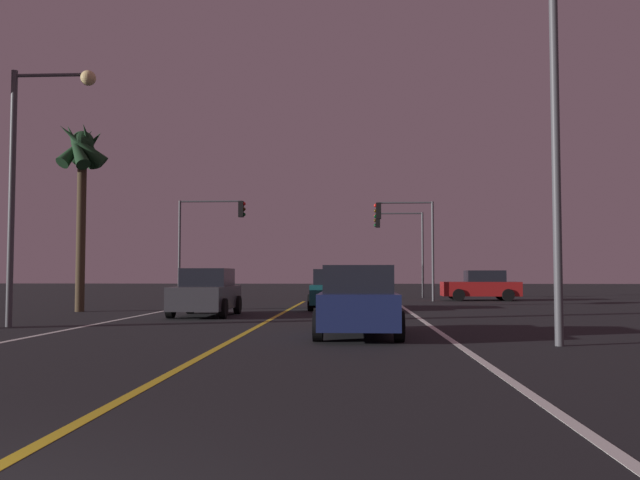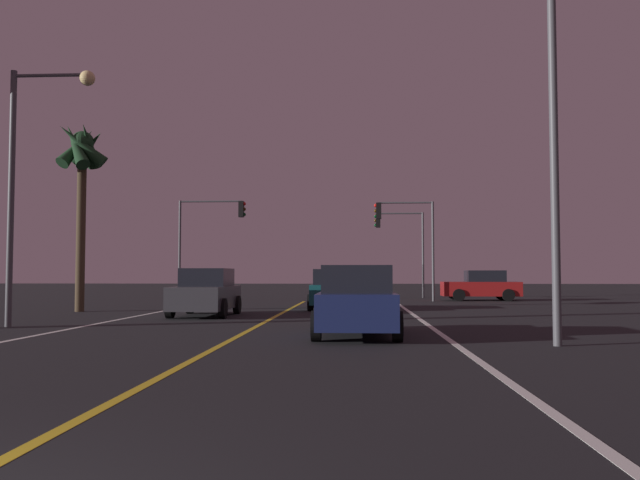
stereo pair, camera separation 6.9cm
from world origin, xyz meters
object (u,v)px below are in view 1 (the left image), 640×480
Objects in this scene: car_oncoming at (206,293)px; street_lamp_right_near at (527,93)px; traffic_light_near_left at (211,226)px; palm_tree_left_mid at (82,160)px; car_ahead_far at (334,290)px; traffic_light_near_right at (405,227)px; car_lead_same_lane at (358,302)px; traffic_light_far_right at (399,234)px; street_lamp_left_mid at (33,160)px; car_crossing_side at (481,286)px.

street_lamp_right_near reaches higher than car_oncoming.
palm_tree_left_mid reaches higher than traffic_light_near_left.
car_ahead_far is 0.78× the size of traffic_light_near_right.
car_oncoming is 1.00× the size of car_lead_same_lane.
car_ahead_far is 0.56× the size of palm_tree_left_mid.
traffic_light_near_right reaches higher than traffic_light_far_right.
car_lead_same_lane is (5.40, -7.54, 0.00)m from car_oncoming.
car_ahead_far is 15.46m from street_lamp_right_near.
traffic_light_near_left reaches higher than traffic_light_near_right.
traffic_light_near_right is 17.63m from palm_tree_left_mid.
street_lamp_right_near is (0.91, -22.71, 1.25)m from traffic_light_near_right.
street_lamp_right_near reaches higher than traffic_light_near_right.
car_lead_same_lane is 10.34m from street_lamp_left_mid.
street_lamp_right_near is 1.14× the size of street_lamp_left_mid.
palm_tree_left_mid is at bearing 103.16° from street_lamp_left_mid.
street_lamp_left_mid is (-3.87, -5.22, 3.93)m from car_oncoming.
traffic_light_near_left is 0.67× the size of street_lamp_right_near.
car_oncoming is 0.58× the size of street_lamp_left_mid.
traffic_light_near_right is 5.50m from traffic_light_far_right.
street_lamp_left_mid is at bearing -76.84° from palm_tree_left_mid.
palm_tree_left_mid reaches higher than car_ahead_far.
palm_tree_left_mid is (-2.89, -10.88, 1.87)m from traffic_light_near_left.
street_lamp_right_near is at bearing -38.92° from palm_tree_left_mid.
street_lamp_left_mid reaches higher than traffic_light_near_left.
street_lamp_right_near reaches higher than car_lead_same_lane.
street_lamp_left_mid reaches higher than traffic_light_far_right.
car_lead_same_lane is at bearing -41.81° from palm_tree_left_mid.
palm_tree_left_mid is at bearing 48.19° from car_lead_same_lane.
traffic_light_near_right is 0.98× the size of traffic_light_near_left.
car_crossing_side is 0.51× the size of street_lamp_right_near.
car_lead_same_lane is at bearing -14.02° from street_lamp_left_mid.
car_oncoming is at bearing -78.25° from traffic_light_near_left.
car_oncoming is at bearing 66.47° from traffic_light_far_right.
car_oncoming is at bearing -46.52° from street_lamp_right_near.
street_lamp_left_mid is (-11.96, -18.44, 0.66)m from traffic_light_near_right.
traffic_light_near_left is at bearing 4.39° from car_crossing_side.
palm_tree_left_mid is (-5.64, 2.34, 5.27)m from car_oncoming.
traffic_light_far_right reaches higher than car_ahead_far.
car_lead_same_lane is 0.79× the size of traffic_light_far_right.
street_lamp_right_near is at bearing 81.72° from car_crossing_side.
traffic_light_far_right is at bearing -90.68° from traffic_light_near_right.
street_lamp_right_near reaches higher than traffic_light_near_left.
car_ahead_far is 13.44m from street_lamp_left_mid.
street_lamp_right_near is at bearing -118.43° from car_lead_same_lane.
car_crossing_side is at bearing -98.28° from street_lamp_right_near.
street_lamp_right_near is at bearing 43.48° from car_oncoming.
traffic_light_near_left reaches higher than car_lead_same_lane.
car_ahead_far is 11.74m from traffic_light_near_left.
car_oncoming is 0.76× the size of traffic_light_near_left.
palm_tree_left_mid reaches higher than car_oncoming.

